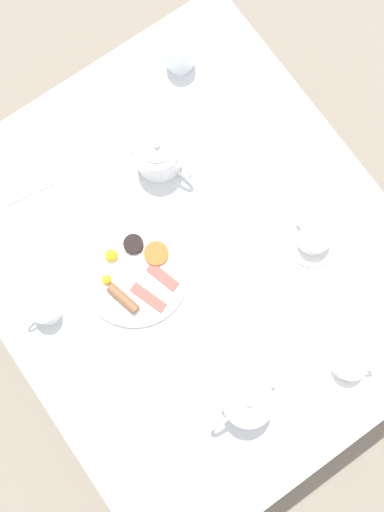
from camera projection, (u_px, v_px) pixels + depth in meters
The scene contains 11 objects.
ground_plane at pixel (192, 294), 2.18m from camera, with size 8.00×8.00×0.00m, color gray.
table at pixel (192, 262), 1.53m from camera, with size 0.98×1.15×0.72m.
breakfast_plate at pixel (134, 272), 1.45m from camera, with size 0.27×0.27×0.04m.
teapot_near at pixel (159, 155), 1.46m from camera, with size 0.11×0.20×0.13m.
teapot_far at pixel (246, 402), 1.35m from camera, with size 0.20×0.11×0.13m.
teacup_with_saucer_left at pixel (348, 364), 1.40m from camera, with size 0.13×0.13×0.06m.
teacup_with_saucer_right at pixel (314, 239), 1.45m from camera, with size 0.13×0.13×0.06m.
water_glass_tall at pixel (180, 53), 1.52m from camera, with size 0.08×0.08×0.09m.
creamer_jug at pixel (45, 311), 1.41m from camera, with size 0.09×0.07×0.07m.
fork_by_plate at pixel (226, 237), 1.48m from camera, with size 0.16×0.09×0.00m.
knife_by_plate at pixel (15, 199), 1.49m from camera, with size 0.22×0.05×0.00m.
Camera 1 is at (0.16, 0.22, 2.16)m, focal length 42.00 mm.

